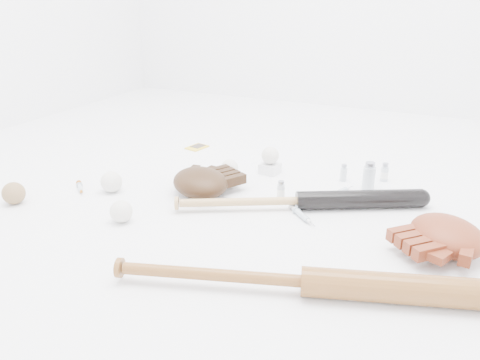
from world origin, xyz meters
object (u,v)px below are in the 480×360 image
at_px(glove_dark, 200,182).
at_px(pedestal, 270,168).
at_px(bat_wood, 306,282).
at_px(bat_dark, 299,201).

distance_m(glove_dark, pedestal, 0.33).
bearing_deg(pedestal, bat_wood, -62.34).
relative_size(bat_dark, pedestal, 12.23).
height_order(bat_wood, pedestal, bat_wood).
distance_m(bat_wood, glove_dark, 0.66).
xyz_separation_m(bat_dark, bat_wood, (0.16, -0.44, 0.00)).
height_order(bat_wood, glove_dark, glove_dark).
height_order(bat_dark, glove_dark, glove_dark).
distance_m(bat_dark, pedestal, 0.34).
height_order(bat_dark, bat_wood, bat_wood).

